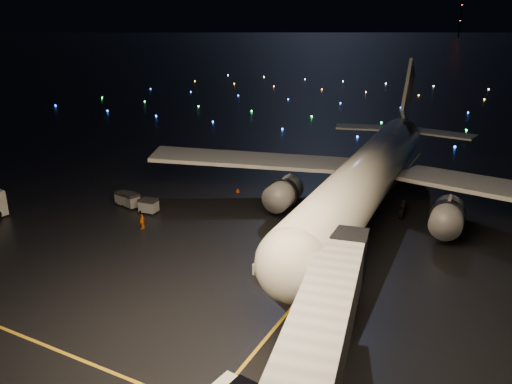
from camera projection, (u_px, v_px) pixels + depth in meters
ground at (476, 59)px, 293.35m from camera, size 2000.00×2000.00×0.00m
lane_centre at (345, 244)px, 48.95m from camera, size 0.25×80.00×0.02m
lane_cross at (5, 329)px, 35.40m from camera, size 60.00×0.25×0.02m
airliner at (376, 142)px, 56.08m from camera, size 57.70×55.09×15.61m
belt_loader at (279, 262)px, 41.71m from camera, size 6.82×3.49×3.19m
crew_c at (142, 222)px, 52.27m from camera, size 0.56×1.02×1.65m
safety_cone_0 at (293, 237)px, 49.96m from camera, size 0.45×0.45×0.46m
safety_cone_1 at (278, 201)px, 59.91m from camera, size 0.52×0.52×0.49m
safety_cone_2 at (238, 190)px, 63.70m from camera, size 0.63×0.63×0.56m
safety_cone_3 at (193, 162)px, 76.80m from camera, size 0.46×0.46×0.48m
radio_mast at (461, 13)px, 678.43m from camera, size 1.80×1.80×64.00m
taxiway_lights at (409, 104)px, 130.50m from camera, size 164.00×92.00×0.36m
baggage_cart_0 at (149, 206)px, 56.69m from camera, size 2.11×1.59×1.67m
baggage_cart_1 at (124, 199)px, 59.14m from camera, size 2.08×1.62×1.60m
baggage_cart_2 at (131, 201)px, 58.37m from camera, size 2.31×1.94×1.68m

